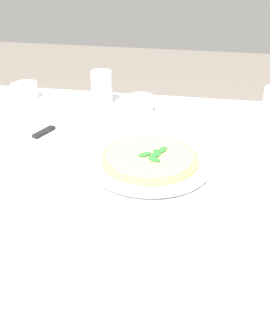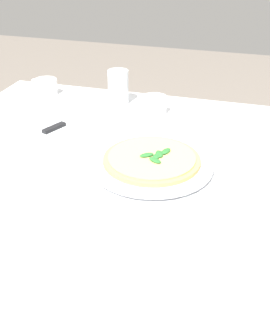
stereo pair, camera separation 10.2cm
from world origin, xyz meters
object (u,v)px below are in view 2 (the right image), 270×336
(pizza_plate, at_px, (152,164))
(coffee_cup_center_back, at_px, (155,106))
(coffee_cup_far_right, at_px, (267,201))
(water_glass_far_left, at_px, (118,89))
(pizza, at_px, (152,159))
(dinner_knife, at_px, (67,122))
(coffee_cup_near_right, at_px, (46,88))
(napkin_folded, at_px, (67,127))

(pizza_plate, bearing_deg, coffee_cup_center_back, 12.92)
(pizza_plate, distance_m, coffee_cup_far_right, 0.30)
(coffee_cup_center_back, relative_size, water_glass_far_left, 1.20)
(pizza_plate, relative_size, pizza, 1.27)
(pizza_plate, distance_m, coffee_cup_center_back, 0.33)
(dinner_knife, bearing_deg, coffee_cup_near_right, 60.62)
(pizza_plate, relative_size, coffee_cup_near_right, 2.30)
(pizza_plate, bearing_deg, pizza, -68.31)
(coffee_cup_far_right, distance_m, dinner_knife, 0.62)
(coffee_cup_center_back, bearing_deg, water_glass_far_left, 66.28)
(coffee_cup_center_back, distance_m, coffee_cup_far_right, 0.56)
(coffee_cup_far_right, bearing_deg, pizza_plate, 67.73)
(coffee_cup_far_right, height_order, dinner_knife, coffee_cup_far_right)
(coffee_cup_far_right, xyz_separation_m, dinner_knife, (0.26, 0.56, -0.00))
(coffee_cup_far_right, bearing_deg, coffee_cup_near_right, 56.66)
(pizza_plate, distance_m, pizza, 0.01)
(coffee_cup_near_right, xyz_separation_m, napkin_folded, (-0.24, -0.18, -0.02))
(coffee_cup_far_right, height_order, coffee_cup_near_right, coffee_cup_far_right)
(pizza, distance_m, water_glass_far_left, 0.44)
(coffee_cup_near_right, relative_size, water_glass_far_left, 1.19)
(coffee_cup_far_right, xyz_separation_m, coffee_cup_near_right, (0.49, 0.75, -0.00))
(coffee_cup_center_back, relative_size, coffee_cup_far_right, 1.01)
(water_glass_far_left, relative_size, dinner_knife, 0.59)
(pizza, relative_size, dinner_knife, 1.27)
(pizza, height_order, coffee_cup_far_right, coffee_cup_far_right)
(pizza_plate, relative_size, dinner_knife, 1.61)
(coffee_cup_near_right, xyz_separation_m, dinner_knife, (-0.24, -0.18, -0.00))
(coffee_cup_near_right, bearing_deg, napkin_folded, -142.40)
(coffee_cup_center_back, distance_m, water_glass_far_left, 0.15)
(coffee_cup_center_back, xyz_separation_m, dinner_knife, (-0.18, 0.21, -0.00))
(napkin_folded, bearing_deg, water_glass_far_left, 1.91)
(pizza_plate, height_order, dinner_knife, dinner_knife)
(water_glass_far_left, bearing_deg, coffee_cup_center_back, -113.72)
(dinner_knife, bearing_deg, pizza_plate, -93.92)
(water_glass_far_left, relative_size, napkin_folded, 0.44)
(napkin_folded, bearing_deg, coffee_cup_center_back, -30.20)
(pizza_plate, height_order, napkin_folded, napkin_folded)
(coffee_cup_near_right, bearing_deg, dinner_knife, -141.93)
(pizza, distance_m, coffee_cup_center_back, 0.33)
(pizza_plate, xyz_separation_m, napkin_folded, (0.14, 0.29, -0.00))
(napkin_folded, bearing_deg, coffee_cup_near_right, 57.02)
(coffee_cup_far_right, bearing_deg, pizza, 67.69)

